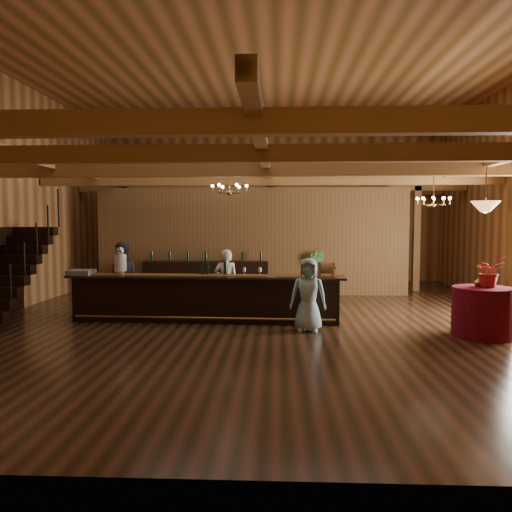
{
  "coord_description": "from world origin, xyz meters",
  "views": [
    {
      "loc": [
        0.25,
        -10.96,
        2.13
      ],
      "look_at": [
        -0.25,
        0.55,
        1.33
      ],
      "focal_mm": 35.0,
      "sensor_mm": 36.0,
      "label": 1
    }
  ],
  "objects_px": {
    "bartender": "(226,282)",
    "floor_plant": "(313,273)",
    "tasting_bar": "(205,298)",
    "chandelier_right": "(433,201)",
    "staff_second": "(121,279)",
    "beverage_dispenser": "(120,261)",
    "pendant_lamp": "(485,206)",
    "raffle_drum": "(326,268)",
    "guest": "(308,295)",
    "backbar_shelf": "(206,279)",
    "chandelier_left": "(229,188)",
    "round_table": "(482,312)"
  },
  "relations": [
    {
      "from": "tasting_bar",
      "to": "pendant_lamp",
      "type": "bearing_deg",
      "value": -10.81
    },
    {
      "from": "beverage_dispenser",
      "to": "floor_plant",
      "type": "height_order",
      "value": "beverage_dispenser"
    },
    {
      "from": "beverage_dispenser",
      "to": "staff_second",
      "type": "distance_m",
      "value": 0.72
    },
    {
      "from": "round_table",
      "to": "chandelier_right",
      "type": "xyz_separation_m",
      "value": [
        -0.08,
        2.8,
        2.16
      ]
    },
    {
      "from": "raffle_drum",
      "to": "chandelier_right",
      "type": "distance_m",
      "value": 3.5
    },
    {
      "from": "chandelier_left",
      "to": "tasting_bar",
      "type": "bearing_deg",
      "value": -126.73
    },
    {
      "from": "raffle_drum",
      "to": "chandelier_right",
      "type": "bearing_deg",
      "value": 32.68
    },
    {
      "from": "round_table",
      "to": "raffle_drum",
      "type": "bearing_deg",
      "value": 158.58
    },
    {
      "from": "staff_second",
      "to": "floor_plant",
      "type": "xyz_separation_m",
      "value": [
        4.6,
        3.24,
        -0.18
      ]
    },
    {
      "from": "chandelier_right",
      "to": "staff_second",
      "type": "bearing_deg",
      "value": -172.78
    },
    {
      "from": "backbar_shelf",
      "to": "chandelier_right",
      "type": "distance_m",
      "value": 6.43
    },
    {
      "from": "raffle_drum",
      "to": "chandelier_right",
      "type": "xyz_separation_m",
      "value": [
        2.68,
        1.72,
        1.46
      ]
    },
    {
      "from": "bartender",
      "to": "floor_plant",
      "type": "relative_size",
      "value": 1.16
    },
    {
      "from": "pendant_lamp",
      "to": "bartender",
      "type": "relative_size",
      "value": 0.6
    },
    {
      "from": "raffle_drum",
      "to": "pendant_lamp",
      "type": "distance_m",
      "value": 3.21
    },
    {
      "from": "beverage_dispenser",
      "to": "bartender",
      "type": "distance_m",
      "value": 2.38
    },
    {
      "from": "chandelier_left",
      "to": "pendant_lamp",
      "type": "height_order",
      "value": "same"
    },
    {
      "from": "chandelier_right",
      "to": "pendant_lamp",
      "type": "distance_m",
      "value": 2.81
    },
    {
      "from": "chandelier_left",
      "to": "bartender",
      "type": "height_order",
      "value": "chandelier_left"
    },
    {
      "from": "tasting_bar",
      "to": "chandelier_right",
      "type": "height_order",
      "value": "chandelier_right"
    },
    {
      "from": "beverage_dispenser",
      "to": "raffle_drum",
      "type": "relative_size",
      "value": 1.76
    },
    {
      "from": "bartender",
      "to": "guest",
      "type": "height_order",
      "value": "bartender"
    },
    {
      "from": "raffle_drum",
      "to": "floor_plant",
      "type": "height_order",
      "value": "floor_plant"
    },
    {
      "from": "round_table",
      "to": "staff_second",
      "type": "distance_m",
      "value": 7.58
    },
    {
      "from": "tasting_bar",
      "to": "round_table",
      "type": "xyz_separation_m",
      "value": [
        5.31,
        -1.22,
        -0.04
      ]
    },
    {
      "from": "raffle_drum",
      "to": "floor_plant",
      "type": "xyz_separation_m",
      "value": [
        0.02,
        4.05,
        -0.51
      ]
    },
    {
      "from": "tasting_bar",
      "to": "bartender",
      "type": "xyz_separation_m",
      "value": [
        0.37,
        0.74,
        0.25
      ]
    },
    {
      "from": "guest",
      "to": "beverage_dispenser",
      "type": "bearing_deg",
      "value": 174.34
    },
    {
      "from": "guest",
      "to": "floor_plant",
      "type": "bearing_deg",
      "value": 93.56
    },
    {
      "from": "chandelier_right",
      "to": "floor_plant",
      "type": "height_order",
      "value": "chandelier_right"
    },
    {
      "from": "backbar_shelf",
      "to": "bartender",
      "type": "height_order",
      "value": "bartender"
    },
    {
      "from": "beverage_dispenser",
      "to": "pendant_lamp",
      "type": "distance_m",
      "value": 7.38
    },
    {
      "from": "tasting_bar",
      "to": "guest",
      "type": "height_order",
      "value": "guest"
    },
    {
      "from": "beverage_dispenser",
      "to": "backbar_shelf",
      "type": "relative_size",
      "value": 0.17
    },
    {
      "from": "raffle_drum",
      "to": "bartender",
      "type": "xyz_separation_m",
      "value": [
        -2.18,
        0.89,
        -0.41
      ]
    },
    {
      "from": "floor_plant",
      "to": "raffle_drum",
      "type": "bearing_deg",
      "value": -90.3
    },
    {
      "from": "chandelier_left",
      "to": "beverage_dispenser",
      "type": "bearing_deg",
      "value": -167.88
    },
    {
      "from": "guest",
      "to": "bartender",
      "type": "bearing_deg",
      "value": 145.59
    },
    {
      "from": "pendant_lamp",
      "to": "guest",
      "type": "distance_m",
      "value": 3.61
    },
    {
      "from": "raffle_drum",
      "to": "backbar_shelf",
      "type": "bearing_deg",
      "value": 129.32
    },
    {
      "from": "beverage_dispenser",
      "to": "chandelier_left",
      "type": "height_order",
      "value": "chandelier_left"
    },
    {
      "from": "chandelier_right",
      "to": "floor_plant",
      "type": "bearing_deg",
      "value": 138.85
    },
    {
      "from": "tasting_bar",
      "to": "chandelier_right",
      "type": "distance_m",
      "value": 5.86
    },
    {
      "from": "beverage_dispenser",
      "to": "guest",
      "type": "height_order",
      "value": "beverage_dispenser"
    },
    {
      "from": "beverage_dispenser",
      "to": "pendant_lamp",
      "type": "height_order",
      "value": "pendant_lamp"
    },
    {
      "from": "chandelier_left",
      "to": "floor_plant",
      "type": "distance_m",
      "value": 4.49
    },
    {
      "from": "bartender",
      "to": "floor_plant",
      "type": "xyz_separation_m",
      "value": [
        2.2,
        3.16,
        -0.1
      ]
    },
    {
      "from": "raffle_drum",
      "to": "pendant_lamp",
      "type": "bearing_deg",
      "value": -21.42
    },
    {
      "from": "pendant_lamp",
      "to": "floor_plant",
      "type": "bearing_deg",
      "value": 118.09
    },
    {
      "from": "round_table",
      "to": "pendant_lamp",
      "type": "bearing_deg",
      "value": 0.0
    }
  ]
}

